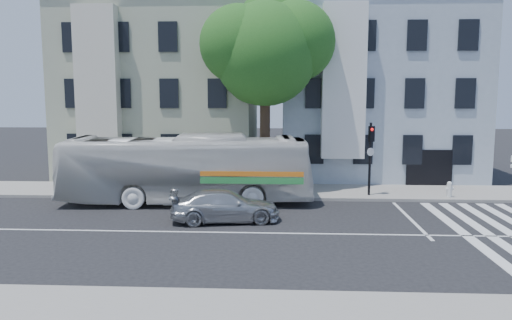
# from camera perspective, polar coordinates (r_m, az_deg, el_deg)

# --- Properties ---
(ground) EXTENTS (120.00, 120.00, 0.00)m
(ground) POSITION_cam_1_polar(r_m,az_deg,el_deg) (19.59, 0.17, -8.34)
(ground) COLOR black
(ground) RESTS_ON ground
(sidewalk_far) EXTENTS (80.00, 4.00, 0.15)m
(sidewalk_far) POSITION_cam_1_polar(r_m,az_deg,el_deg) (27.35, 0.98, -3.60)
(sidewalk_far) COLOR gray
(sidewalk_far) RESTS_ON ground
(building_left) EXTENTS (12.00, 10.00, 11.00)m
(building_left) POSITION_cam_1_polar(r_m,az_deg,el_deg) (34.73, -10.32, 7.66)
(building_left) COLOR #A5AB90
(building_left) RESTS_ON ground
(building_right) EXTENTS (12.00, 10.00, 11.00)m
(building_right) POSITION_cam_1_polar(r_m,az_deg,el_deg) (34.37, 13.26, 7.58)
(building_right) COLOR #95A4B2
(building_right) RESTS_ON ground
(street_tree) EXTENTS (7.30, 5.90, 11.10)m
(street_tree) POSITION_cam_1_polar(r_m,az_deg,el_deg) (27.68, 1.19, 12.66)
(street_tree) COLOR #2D2116
(street_tree) RESTS_ON ground
(bus) EXTENTS (3.69, 12.41, 3.41)m
(bus) POSITION_cam_1_polar(r_m,az_deg,el_deg) (24.74, -7.93, -1.03)
(bus) COLOR silver
(bus) RESTS_ON ground
(sedan) EXTENTS (2.58, 4.84, 1.33)m
(sedan) POSITION_cam_1_polar(r_m,az_deg,el_deg) (21.21, -3.56, -5.26)
(sedan) COLOR #B4B7BC
(sedan) RESTS_ON ground
(hedge) EXTENTS (8.53, 2.12, 0.70)m
(hedge) POSITION_cam_1_polar(r_m,az_deg,el_deg) (26.51, -12.31, -3.20)
(hedge) COLOR #2F6320
(hedge) RESTS_ON sidewalk_far
(traffic_signal) EXTENTS (0.39, 0.52, 3.92)m
(traffic_signal) POSITION_cam_1_polar(r_m,az_deg,el_deg) (26.22, 12.96, 1.15)
(traffic_signal) COLOR black
(traffic_signal) RESTS_ON ground
(fire_hydrant) EXTENTS (0.46, 0.26, 0.81)m
(fire_hydrant) POSITION_cam_1_polar(r_m,az_deg,el_deg) (27.28, 21.23, -3.11)
(fire_hydrant) COLOR silver
(fire_hydrant) RESTS_ON sidewalk_far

